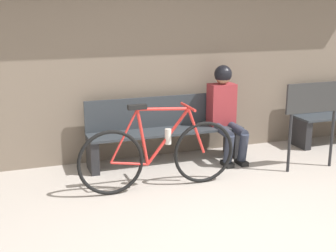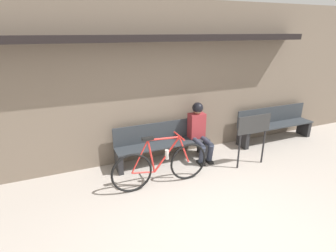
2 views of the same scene
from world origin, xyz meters
name	(u,v)px [view 1 (image 1 of 2)]	position (x,y,z in m)	size (l,w,h in m)	color
ground_plane	(244,239)	(0.00, 0.00, 0.00)	(24.00, 24.00, 0.00)	#ADA399
storefront_wall	(155,30)	(0.00, 2.52, 1.66)	(12.00, 0.56, 3.20)	#756656
park_bench_near	(165,131)	(0.02, 2.19, 0.40)	(1.99, 0.42, 0.83)	#2D3338
bicycle	(159,154)	(-0.34, 1.35, 0.40)	(1.79, 0.40, 0.97)	black
person_seated	(225,107)	(0.80, 2.07, 0.69)	(0.34, 0.64, 1.22)	#2D3342
signboard	(314,106)	(1.62, 1.33, 0.80)	(0.77, 0.04, 1.08)	#232326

